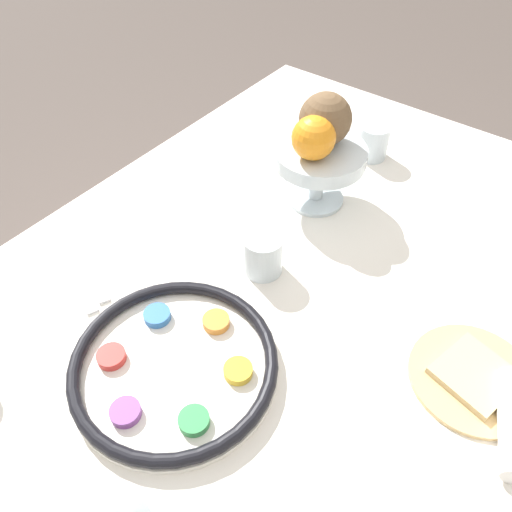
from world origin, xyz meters
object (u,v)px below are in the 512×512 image
coconut (325,119)px  cup_far (263,254)px  seder_plate (174,364)px  orange_fruit (314,138)px  cup_mid (373,141)px  fruit_stand (319,161)px  bread_plate (474,377)px

coconut → cup_far: coconut is taller
seder_plate → orange_fruit: size_ratio=3.86×
coconut → cup_mid: (0.19, -0.02, -0.14)m
fruit_stand → orange_fruit: orange_fruit is taller
bread_plate → cup_far: 0.39m
cup_mid → cup_far: bearing=-178.2°
fruit_stand → orange_fruit: 0.08m
fruit_stand → seder_plate: bearing=-174.2°
seder_plate → coconut: (0.49, 0.06, 0.16)m
cup_far → bread_plate: bearing=-88.3°
coconut → bread_plate: (-0.23, -0.42, -0.17)m
fruit_stand → coconut: 0.08m
bread_plate → cup_far: size_ratio=2.44×
seder_plate → coconut: 0.52m
orange_fruit → cup_far: orange_fruit is taller
coconut → orange_fruit: bearing=-169.9°
coconut → cup_far: 0.28m
fruit_stand → bread_plate: 0.47m
coconut → fruit_stand: bearing=-157.8°
fruit_stand → cup_far: fruit_stand is taller
coconut → cup_mid: 0.23m
seder_plate → cup_mid: 0.68m
bread_plate → cup_mid: 0.58m
fruit_stand → cup_mid: fruit_stand is taller
cup_mid → cup_far: same height
cup_far → cup_mid: bearing=1.8°
seder_plate → coconut: bearing=6.5°
orange_fruit → bread_plate: (-0.18, -0.41, -0.16)m
seder_plate → bread_plate: bearing=-54.9°
seder_plate → cup_far: bearing=4.1°
orange_fruit → coconut: size_ratio=0.81×
cup_far → orange_fruit: bearing=8.7°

